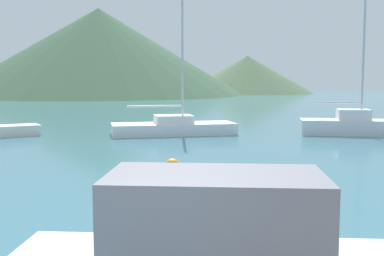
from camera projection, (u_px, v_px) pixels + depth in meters
sailboat_middle at (353, 124)px, 25.12m from camera, size 5.53×2.42×10.28m
sailboat_outer at (174, 127)px, 25.15m from camera, size 6.74×3.68×7.69m
buoy_marker at (172, 172)px, 13.56m from camera, size 0.59×0.59×0.68m
hill_west at (99, 52)px, 86.85m from camera, size 52.07×52.07×15.52m
hill_central at (247, 74)px, 96.64m from camera, size 26.43×26.43×7.51m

